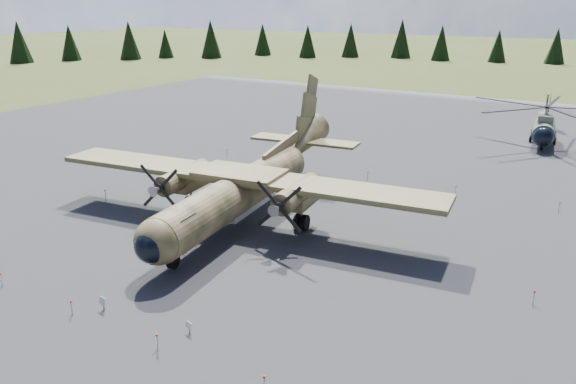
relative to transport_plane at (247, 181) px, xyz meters
The scene contains 8 objects.
ground 5.79m from the transport_plane, 34.03° to the right, with size 500.00×500.00×0.00m, color #4C5325.
apron 8.78m from the transport_plane, 59.84° to the left, with size 120.00×120.00×0.04m, color #5D5E63.
transport_plane is the anchor object (origin of this frame).
helicopter_near 39.32m from the transport_plane, 66.16° to the left, with size 19.74×21.98×4.53m.
info_placard_left 15.40m from the transport_plane, 85.41° to the right, with size 0.51×0.30×0.76m.
info_placard_right 16.13m from the transport_plane, 65.65° to the right, with size 0.43×0.26×0.64m.
barrier_fence 5.26m from the transport_plane, 37.95° to the right, with size 33.12×29.62×0.85m.
treeline 3.45m from the transport_plane, 149.17° to the left, with size 292.60×284.17×10.96m.
Camera 1 is at (18.88, -29.75, 15.52)m, focal length 35.00 mm.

